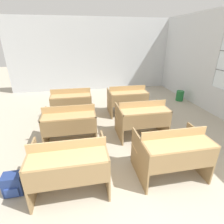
# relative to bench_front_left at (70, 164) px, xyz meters

# --- Properties ---
(wall_back) EXTENTS (6.79, 0.06, 2.95)m
(wall_back) POSITION_rel_bench_front_left_xyz_m (0.85, 5.65, 1.00)
(wall_back) COLOR silver
(wall_back) RESTS_ON ground_plane
(bench_front_left) EXTENTS (1.09, 0.81, 0.87)m
(bench_front_left) POSITION_rel_bench_front_left_xyz_m (0.00, 0.00, 0.00)
(bench_front_left) COLOR #97784E
(bench_front_left) RESTS_ON ground_plane
(bench_front_right) EXTENTS (1.09, 0.81, 0.87)m
(bench_front_right) POSITION_rel_bench_front_left_xyz_m (1.63, 0.01, 0.00)
(bench_front_right) COLOR #94754B
(bench_front_right) RESTS_ON ground_plane
(bench_second_left) EXTENTS (1.09, 0.81, 0.87)m
(bench_second_left) POSITION_rel_bench_front_left_xyz_m (-0.03, 1.36, 0.00)
(bench_second_left) COLOR olive
(bench_second_left) RESTS_ON ground_plane
(bench_second_right) EXTENTS (1.09, 0.81, 0.87)m
(bench_second_right) POSITION_rel_bench_front_left_xyz_m (1.59, 1.33, 0.00)
(bench_second_right) COLOR #97784E
(bench_second_right) RESTS_ON ground_plane
(bench_third_left) EXTENTS (1.09, 0.81, 0.87)m
(bench_third_left) POSITION_rel_bench_front_left_xyz_m (-0.02, 2.70, 0.00)
(bench_third_left) COLOR #93744A
(bench_third_left) RESTS_ON ground_plane
(bench_third_right) EXTENTS (1.09, 0.81, 0.87)m
(bench_third_right) POSITION_rel_bench_front_left_xyz_m (1.62, 2.69, 0.00)
(bench_third_right) COLOR #93754A
(bench_third_right) RESTS_ON ground_plane
(wastepaper_bin) EXTENTS (0.27, 0.27, 0.37)m
(wastepaper_bin) POSITION_rel_bench_front_left_xyz_m (3.87, 3.46, -0.28)
(wastepaper_bin) COLOR #1E6B33
(wastepaper_bin) RESTS_ON ground_plane
(schoolbag) EXTENTS (0.27, 0.23, 0.33)m
(schoolbag) POSITION_rel_bench_front_left_xyz_m (-0.85, 0.08, -0.31)
(schoolbag) COLOR navy
(schoolbag) RESTS_ON ground_plane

